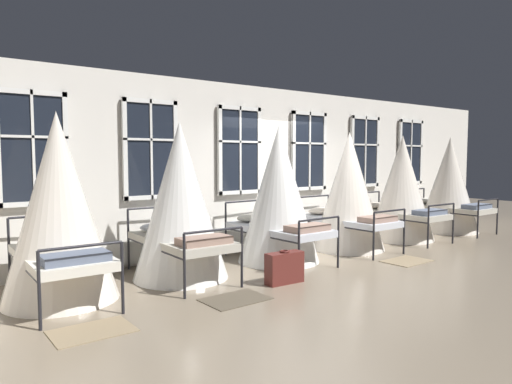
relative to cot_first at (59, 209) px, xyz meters
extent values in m
plane|color=gray|center=(4.39, -0.08, -1.13)|extent=(27.09, 27.09, 0.00)
cube|color=silver|center=(4.39, 1.24, 0.43)|extent=(14.55, 0.10, 3.12)
cube|color=black|center=(-0.04, 1.13, 0.76)|extent=(0.95, 0.02, 1.63)
cube|color=silver|center=(-0.04, 1.13, -0.02)|extent=(0.95, 0.06, 0.07)
cube|color=silver|center=(-0.04, 1.13, 1.54)|extent=(0.95, 0.06, 0.07)
cube|color=silver|center=(0.40, 1.13, 0.76)|extent=(0.07, 0.06, 1.63)
cube|color=silver|center=(-0.04, 1.13, 0.76)|extent=(0.04, 0.06, 1.63)
cube|color=silver|center=(-0.04, 1.13, 0.92)|extent=(0.95, 0.06, 0.04)
cube|color=black|center=(1.73, 1.13, 0.76)|extent=(0.95, 0.02, 1.63)
cube|color=silver|center=(1.73, 1.13, -0.02)|extent=(0.95, 0.06, 0.07)
cube|color=silver|center=(1.73, 1.13, 1.54)|extent=(0.95, 0.06, 0.07)
cube|color=silver|center=(1.29, 1.13, 0.76)|extent=(0.07, 0.06, 1.63)
cube|color=silver|center=(2.17, 1.13, 0.76)|extent=(0.07, 0.06, 1.63)
cube|color=silver|center=(1.73, 1.13, 0.76)|extent=(0.04, 0.06, 1.63)
cube|color=silver|center=(1.73, 1.13, 0.92)|extent=(0.95, 0.06, 0.04)
cube|color=black|center=(3.50, 1.13, 0.76)|extent=(0.95, 0.02, 1.63)
cube|color=silver|center=(3.50, 1.13, -0.02)|extent=(0.95, 0.06, 0.07)
cube|color=silver|center=(3.50, 1.13, 1.54)|extent=(0.95, 0.06, 0.07)
cube|color=silver|center=(3.06, 1.13, 0.76)|extent=(0.07, 0.06, 1.63)
cube|color=silver|center=(3.94, 1.13, 0.76)|extent=(0.07, 0.06, 1.63)
cube|color=silver|center=(3.50, 1.13, 0.76)|extent=(0.04, 0.06, 1.63)
cube|color=silver|center=(3.50, 1.13, 0.92)|extent=(0.95, 0.06, 0.04)
cube|color=black|center=(5.27, 1.13, 0.76)|extent=(0.95, 0.02, 1.63)
cube|color=silver|center=(5.27, 1.13, -0.02)|extent=(0.95, 0.06, 0.07)
cube|color=silver|center=(5.27, 1.13, 1.54)|extent=(0.95, 0.06, 0.07)
cube|color=silver|center=(4.83, 1.13, 0.76)|extent=(0.07, 0.06, 1.63)
cube|color=silver|center=(5.71, 1.13, 0.76)|extent=(0.07, 0.06, 1.63)
cube|color=silver|center=(5.27, 1.13, 0.76)|extent=(0.04, 0.06, 1.63)
cube|color=silver|center=(5.27, 1.13, 0.92)|extent=(0.95, 0.06, 0.04)
cube|color=black|center=(7.04, 1.13, 0.76)|extent=(0.95, 0.02, 1.63)
cube|color=silver|center=(7.04, 1.13, -0.02)|extent=(0.95, 0.06, 0.07)
cube|color=silver|center=(7.04, 1.13, 1.54)|extent=(0.95, 0.06, 0.07)
cube|color=silver|center=(6.60, 1.13, 0.76)|extent=(0.07, 0.06, 1.63)
cube|color=silver|center=(7.48, 1.13, 0.76)|extent=(0.07, 0.06, 1.63)
cube|color=silver|center=(7.04, 1.13, 0.76)|extent=(0.04, 0.06, 1.63)
cube|color=silver|center=(7.04, 1.13, 0.92)|extent=(0.95, 0.06, 0.04)
cube|color=black|center=(8.81, 1.13, 0.76)|extent=(0.95, 0.02, 1.63)
cube|color=silver|center=(8.81, 1.13, -0.02)|extent=(0.95, 0.06, 0.07)
cube|color=silver|center=(8.81, 1.13, 1.54)|extent=(0.95, 0.06, 0.07)
cube|color=silver|center=(8.37, 1.13, 0.76)|extent=(0.07, 0.06, 1.63)
cube|color=silver|center=(9.25, 1.13, 0.76)|extent=(0.07, 0.06, 1.63)
cube|color=silver|center=(8.81, 1.13, 0.76)|extent=(0.04, 0.06, 1.63)
cube|color=silver|center=(8.81, 1.13, 0.92)|extent=(0.95, 0.06, 0.04)
cube|color=silver|center=(4.39, 1.11, -0.88)|extent=(9.45, 0.10, 0.36)
cylinder|color=black|center=(-0.42, 0.96, -0.66)|extent=(0.04, 0.04, 0.95)
cylinder|color=black|center=(0.45, 0.94, -0.66)|extent=(0.04, 0.04, 0.95)
cylinder|color=black|center=(-0.45, -0.94, -0.72)|extent=(0.04, 0.04, 0.82)
cylinder|color=black|center=(0.42, -0.96, -0.72)|extent=(0.04, 0.04, 0.82)
cylinder|color=black|center=(-0.43, 0.01, -0.64)|extent=(0.07, 1.90, 0.03)
cylinder|color=black|center=(0.43, -0.01, -0.64)|extent=(0.07, 1.90, 0.03)
cylinder|color=black|center=(0.02, 0.95, -0.18)|extent=(0.87, 0.05, 0.03)
cylinder|color=black|center=(-0.02, -0.95, -0.31)|extent=(0.87, 0.05, 0.03)
cube|color=silver|center=(0.00, 0.00, -0.58)|extent=(0.92, 1.94, 0.11)
ellipsoid|color=silver|center=(0.01, 0.71, -0.46)|extent=(0.67, 0.41, 0.14)
cube|color=slate|center=(-0.01, -0.69, -0.48)|extent=(0.72, 0.37, 0.10)
cone|color=silver|center=(0.00, 0.00, 0.03)|extent=(1.39, 1.39, 2.33)
cylinder|color=black|center=(1.28, 1.02, -0.66)|extent=(0.04, 0.04, 0.95)
cylinder|color=black|center=(2.14, 1.01, -0.66)|extent=(0.04, 0.04, 0.95)
cylinder|color=black|center=(1.25, -0.88, -0.72)|extent=(0.04, 0.04, 0.82)
cylinder|color=black|center=(2.11, -0.89, -0.72)|extent=(0.04, 0.04, 0.82)
cylinder|color=black|center=(1.26, 0.07, -0.64)|extent=(0.06, 1.90, 0.03)
cylinder|color=black|center=(2.13, 0.06, -0.64)|extent=(0.06, 1.90, 0.03)
cylinder|color=black|center=(1.71, 1.01, -0.18)|extent=(0.87, 0.05, 0.03)
cylinder|color=black|center=(1.68, -0.89, -0.31)|extent=(0.87, 0.05, 0.03)
cube|color=#B7B2A3|center=(1.70, 0.06, -0.58)|extent=(0.92, 1.93, 0.11)
ellipsoid|color=silver|center=(1.71, 0.77, -0.46)|extent=(0.67, 0.41, 0.14)
cube|color=gray|center=(1.68, -0.63, -0.48)|extent=(0.72, 0.37, 0.10)
cone|color=white|center=(1.70, 0.06, 0.01)|extent=(1.39, 1.39, 2.29)
cylinder|color=black|center=(3.08, 0.98, -0.66)|extent=(0.04, 0.04, 0.95)
cylinder|color=black|center=(3.95, 1.00, -0.66)|extent=(0.04, 0.04, 0.95)
cylinder|color=black|center=(3.13, -0.92, -0.72)|extent=(0.04, 0.04, 0.82)
cylinder|color=black|center=(4.00, -0.90, -0.72)|extent=(0.04, 0.04, 0.82)
cylinder|color=black|center=(3.11, 0.03, -0.64)|extent=(0.08, 1.90, 0.03)
cylinder|color=black|center=(3.98, 0.05, -0.64)|extent=(0.08, 1.90, 0.03)
cylinder|color=black|center=(3.52, 0.99, -0.18)|extent=(0.87, 0.05, 0.03)
cylinder|color=black|center=(3.57, -0.91, -0.31)|extent=(0.87, 0.05, 0.03)
cube|color=silver|center=(3.54, 0.04, -0.58)|extent=(0.94, 1.94, 0.11)
ellipsoid|color=#B7B2A3|center=(3.52, 0.75, -0.46)|extent=(0.67, 0.42, 0.14)
cube|color=gray|center=(3.56, -0.65, -0.48)|extent=(0.72, 0.38, 0.10)
cone|color=white|center=(3.54, 0.04, 0.03)|extent=(1.39, 1.39, 2.33)
cylinder|color=black|center=(4.86, 1.00, -0.66)|extent=(0.04, 0.04, 0.95)
cylinder|color=black|center=(5.73, 1.00, -0.66)|extent=(0.04, 0.04, 0.95)
cylinder|color=black|center=(4.88, -0.90, -0.72)|extent=(0.04, 0.04, 0.82)
cylinder|color=black|center=(5.74, -0.90, -0.72)|extent=(0.04, 0.04, 0.82)
cylinder|color=black|center=(4.87, 0.05, -0.64)|extent=(0.04, 1.90, 0.03)
cylinder|color=black|center=(5.74, 0.05, -0.64)|extent=(0.04, 1.90, 0.03)
cylinder|color=black|center=(5.30, 1.00, -0.18)|extent=(0.87, 0.04, 0.03)
cylinder|color=black|center=(5.31, -0.90, -0.31)|extent=(0.87, 0.04, 0.03)
cube|color=silver|center=(5.30, 0.05, -0.58)|extent=(0.90, 1.93, 0.11)
ellipsoid|color=beige|center=(5.30, 0.76, -0.46)|extent=(0.67, 0.40, 0.14)
cube|color=gray|center=(5.31, -0.64, -0.48)|extent=(0.71, 0.36, 0.10)
cone|color=silver|center=(5.30, 0.05, -0.01)|extent=(1.39, 1.39, 2.25)
cylinder|color=black|center=(6.59, 1.03, -0.66)|extent=(0.04, 0.04, 0.95)
cylinder|color=black|center=(7.46, 1.02, -0.66)|extent=(0.04, 0.04, 0.95)
cylinder|color=black|center=(6.56, -0.87, -0.72)|extent=(0.04, 0.04, 0.82)
cylinder|color=black|center=(7.43, -0.88, -0.72)|extent=(0.04, 0.04, 0.82)
cylinder|color=black|center=(6.57, 0.08, -0.64)|extent=(0.06, 1.90, 0.03)
cylinder|color=black|center=(7.44, 0.07, -0.64)|extent=(0.06, 1.90, 0.03)
cylinder|color=black|center=(7.02, 1.03, -0.18)|extent=(0.87, 0.04, 0.03)
cylinder|color=black|center=(6.99, -0.87, -0.31)|extent=(0.87, 0.04, 0.03)
cube|color=#B7B2A3|center=(7.01, 0.08, -0.58)|extent=(0.92, 1.93, 0.11)
ellipsoid|color=beige|center=(7.02, 0.79, -0.46)|extent=(0.67, 0.41, 0.14)
cube|color=slate|center=(7.00, -0.61, -0.48)|extent=(0.72, 0.37, 0.10)
cone|color=silver|center=(7.01, 0.08, -0.02)|extent=(1.39, 1.39, 2.24)
cylinder|color=black|center=(8.42, 1.02, -0.66)|extent=(0.04, 0.04, 0.95)
cylinder|color=black|center=(9.29, 1.02, -0.66)|extent=(0.04, 0.04, 0.95)
cylinder|color=black|center=(8.42, -0.88, -0.72)|extent=(0.04, 0.04, 0.82)
cylinder|color=black|center=(9.29, -0.88, -0.72)|extent=(0.04, 0.04, 0.82)
cylinder|color=black|center=(8.42, 0.07, -0.64)|extent=(0.03, 1.90, 0.03)
cylinder|color=black|center=(9.29, 0.07, -0.64)|extent=(0.03, 1.90, 0.03)
cylinder|color=black|center=(8.85, 1.02, -0.18)|extent=(0.87, 0.03, 0.03)
cylinder|color=black|center=(8.85, -0.88, -0.31)|extent=(0.87, 0.03, 0.03)
cube|color=#B7B2A3|center=(8.85, 0.07, -0.58)|extent=(0.89, 1.92, 0.11)
ellipsoid|color=silver|center=(8.85, 0.78, -0.46)|extent=(0.66, 0.40, 0.14)
cube|color=slate|center=(8.85, -0.62, -0.48)|extent=(0.71, 0.36, 0.10)
cone|color=silver|center=(8.85, 0.07, -0.01)|extent=(1.39, 1.39, 2.25)
cube|color=#8E7A5B|center=(-0.04, -1.29, -1.13)|extent=(0.80, 0.56, 0.01)
cube|color=brown|center=(1.73, -1.29, -1.13)|extent=(0.81, 0.58, 0.01)
cube|color=#8E7A5B|center=(5.27, -1.29, -1.13)|extent=(0.81, 0.58, 0.01)
cube|color=#5B231E|center=(2.71, -1.09, -0.91)|extent=(0.57, 0.23, 0.44)
cube|color=tan|center=(2.72, -0.98, -0.91)|extent=(0.50, 0.04, 0.03)
torus|color=#5B231E|center=(2.71, -1.09, -0.68)|extent=(0.15, 0.15, 0.02)
camera|label=1|loc=(-1.48, -5.99, 0.64)|focal=32.66mm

